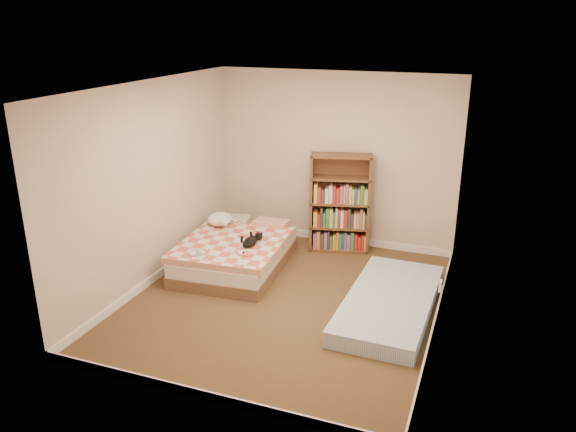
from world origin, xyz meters
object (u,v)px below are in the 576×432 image
(bed, at_px, (237,252))
(bookshelf, at_px, (340,215))
(black_cat, at_px, (251,241))
(white_dog, at_px, (220,219))
(floor_mattress, at_px, (390,303))

(bed, distance_m, bookshelf, 1.59)
(bed, relative_size, black_cat, 3.22)
(bed, xyz_separation_m, white_dog, (-0.42, 0.35, 0.30))
(bed, distance_m, white_dog, 0.62)
(floor_mattress, bearing_deg, bookshelf, 125.02)
(bed, xyz_separation_m, floor_mattress, (2.16, -0.47, -0.12))
(bookshelf, relative_size, white_dog, 3.60)
(white_dog, bearing_deg, black_cat, -40.10)
(bed, relative_size, floor_mattress, 0.89)
(bed, relative_size, white_dog, 4.70)
(bed, height_order, floor_mattress, bed)
(bookshelf, bearing_deg, floor_mattress, -70.48)
(floor_mattress, relative_size, black_cat, 3.62)
(bookshelf, xyz_separation_m, white_dog, (-1.54, -0.74, -0.02))
(white_dog, bearing_deg, bed, -44.48)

